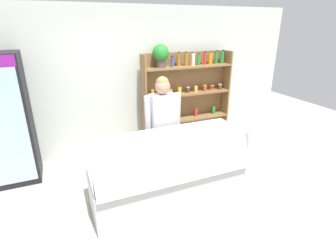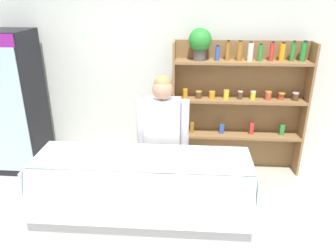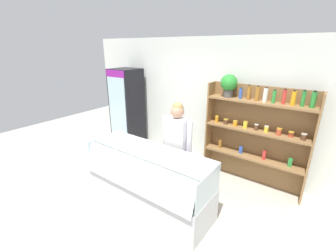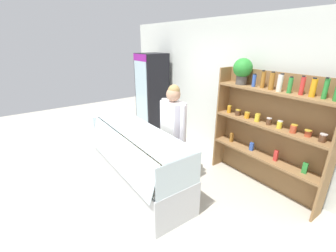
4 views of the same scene
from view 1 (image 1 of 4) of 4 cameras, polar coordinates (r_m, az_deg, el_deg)
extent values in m
plane|color=#B7B2A3|center=(3.94, 2.67, -15.73)|extent=(12.00, 12.00, 0.00)
cube|color=silver|center=(5.14, -7.03, 9.73)|extent=(6.80, 0.10, 2.70)
cube|color=black|center=(4.65, -31.54, 1.00)|extent=(0.65, 0.63, 2.01)
cube|color=silver|center=(4.36, -32.01, -0.33)|extent=(0.57, 0.01, 1.81)
cylinder|color=orange|center=(4.70, -32.71, -7.92)|extent=(0.06, 0.06, 0.18)
cylinder|color=purple|center=(4.69, -31.08, -7.96)|extent=(0.06, 0.06, 0.14)
cylinder|color=#3356B2|center=(4.65, -29.53, -7.52)|extent=(0.06, 0.06, 0.19)
cylinder|color=purple|center=(4.64, -27.89, -7.44)|extent=(0.05, 0.05, 0.16)
cylinder|color=#3356B2|center=(4.46, -31.57, -1.69)|extent=(0.06, 0.06, 0.16)
cylinder|color=red|center=(4.43, -29.36, -1.30)|extent=(0.07, 0.07, 0.17)
cylinder|color=purple|center=(4.28, -30.63, 5.24)|extent=(0.06, 0.06, 0.16)
cube|color=olive|center=(5.40, 3.54, 5.89)|extent=(1.83, 0.02, 1.87)
cube|color=olive|center=(4.95, -5.12, 4.39)|extent=(0.03, 0.28, 1.87)
cube|color=olive|center=(5.74, 12.29, 6.37)|extent=(0.03, 0.28, 1.87)
cube|color=olive|center=(5.39, 4.11, 1.69)|extent=(1.77, 0.28, 0.04)
cube|color=olive|center=(5.24, 4.26, 7.09)|extent=(1.77, 0.28, 0.04)
cube|color=olive|center=(5.14, 4.42, 12.76)|extent=(1.77, 0.28, 0.04)
cylinder|color=#4C4742|center=(4.89, -1.60, 13.39)|extent=(0.17, 0.17, 0.13)
sphere|color=#28862D|center=(4.87, -1.62, 15.66)|extent=(0.30, 0.30, 0.30)
cylinder|color=#3356B2|center=(4.98, 0.98, 13.81)|extent=(0.06, 0.06, 0.18)
cylinder|color=black|center=(4.97, 0.97, 14.95)|extent=(0.04, 0.04, 0.02)
cylinder|color=#9E6623|center=(5.05, 2.29, 14.27)|extent=(0.06, 0.06, 0.25)
cylinder|color=black|center=(5.02, 2.42, 15.74)|extent=(0.04, 0.04, 0.02)
cylinder|color=#9E6623|center=(5.10, 3.98, 14.29)|extent=(0.07, 0.07, 0.24)
cylinder|color=black|center=(5.08, 4.01, 15.74)|extent=(0.05, 0.05, 0.02)
cylinder|color=silver|center=(5.14, 5.49, 14.23)|extent=(0.07, 0.07, 0.23)
cylinder|color=black|center=(5.15, 5.40, 15.64)|extent=(0.05, 0.05, 0.02)
cylinder|color=#2D8C38|center=(5.22, 6.68, 14.17)|extent=(0.06, 0.06, 0.21)
cylinder|color=black|center=(5.21, 6.72, 15.39)|extent=(0.04, 0.04, 0.02)
cylinder|color=red|center=(5.31, 8.02, 14.38)|extent=(0.06, 0.06, 0.24)
cylinder|color=black|center=(5.28, 8.17, 15.71)|extent=(0.04, 0.04, 0.02)
cylinder|color=orange|center=(5.38, 9.28, 14.36)|extent=(0.07, 0.07, 0.23)
cylinder|color=black|center=(5.35, 9.45, 15.63)|extent=(0.05, 0.05, 0.02)
cylinder|color=#2D8C38|center=(5.46, 10.47, 14.49)|extent=(0.06, 0.06, 0.25)
cylinder|color=black|center=(5.43, 10.70, 15.84)|extent=(0.04, 0.04, 0.02)
cylinder|color=#2D8C38|center=(5.53, 11.68, 14.50)|extent=(0.08, 0.08, 0.25)
cylinder|color=black|center=(5.50, 11.92, 15.85)|extent=(0.05, 0.05, 0.02)
cylinder|color=orange|center=(4.93, -3.42, 7.10)|extent=(0.07, 0.07, 0.12)
cylinder|color=gold|center=(4.92, -3.47, 7.86)|extent=(0.07, 0.07, 0.01)
cylinder|color=brown|center=(5.00, -1.43, 7.15)|extent=(0.09, 0.09, 0.09)
cylinder|color=gold|center=(4.99, -1.46, 7.71)|extent=(0.09, 0.09, 0.01)
cylinder|color=orange|center=(5.07, 0.51, 7.37)|extent=(0.08, 0.08, 0.09)
cylinder|color=gold|center=(5.06, 0.49, 7.93)|extent=(0.09, 0.09, 0.01)
cylinder|color=yellow|center=(5.13, 2.53, 7.69)|extent=(0.08, 0.08, 0.11)
cylinder|color=gold|center=(5.13, 2.48, 8.41)|extent=(0.08, 0.08, 0.01)
cylinder|color=brown|center=(5.23, 4.36, 7.80)|extent=(0.07, 0.07, 0.10)
cylinder|color=silver|center=(5.22, 4.38, 8.38)|extent=(0.07, 0.07, 0.01)
cylinder|color=yellow|center=(5.30, 6.08, 7.96)|extent=(0.07, 0.07, 0.10)
cylinder|color=silver|center=(5.30, 6.06, 8.58)|extent=(0.07, 0.07, 0.01)
cylinder|color=#BF4C2D|center=(5.39, 8.03, 8.12)|extent=(0.08, 0.08, 0.11)
cylinder|color=gold|center=(5.39, 7.96, 8.76)|extent=(0.08, 0.08, 0.01)
cylinder|color=#BF4C2D|center=(5.52, 9.46, 8.23)|extent=(0.08, 0.08, 0.08)
cylinder|color=gold|center=(5.49, 9.60, 8.67)|extent=(0.09, 0.09, 0.01)
cylinder|color=brown|center=(5.59, 11.24, 8.32)|extent=(0.08, 0.08, 0.09)
cylinder|color=silver|center=(5.59, 11.21, 8.87)|extent=(0.09, 0.09, 0.01)
cube|color=#9E6623|center=(5.12, -2.19, 1.81)|extent=(0.05, 0.04, 0.17)
cube|color=#3356B2|center=(5.28, 2.09, 2.28)|extent=(0.06, 0.04, 0.14)
cube|color=red|center=(5.46, 6.12, 3.01)|extent=(0.06, 0.04, 0.17)
cube|color=#2D8C38|center=(5.67, 9.86, 3.44)|extent=(0.07, 0.05, 0.16)
cube|color=silver|center=(3.77, 0.06, -12.51)|extent=(2.10, 0.73, 0.55)
cube|color=white|center=(3.61, 0.07, -8.62)|extent=(2.04, 0.67, 0.03)
cube|color=silver|center=(3.24, 2.48, -8.25)|extent=(2.06, 0.16, 0.47)
cube|color=silver|center=(3.46, -0.26, -2.05)|extent=(2.06, 0.57, 0.01)
cube|color=silver|center=(3.29, -16.98, -8.71)|extent=(0.01, 0.69, 0.45)
cube|color=silver|center=(4.00, 13.91, -2.88)|extent=(0.01, 0.69, 0.45)
cube|color=beige|center=(3.47, -14.22, -10.03)|extent=(0.16, 0.13, 0.04)
cube|color=white|center=(3.28, -13.56, -11.85)|extent=(0.05, 0.03, 0.02)
cube|color=beige|center=(3.49, -10.64, -9.39)|extent=(0.16, 0.14, 0.05)
cube|color=white|center=(3.31, -9.76, -11.18)|extent=(0.05, 0.03, 0.02)
cube|color=beige|center=(3.54, -7.13, -8.78)|extent=(0.17, 0.14, 0.04)
cube|color=white|center=(3.36, -6.06, -10.48)|extent=(0.05, 0.03, 0.02)
cube|color=tan|center=(3.59, -3.74, -8.10)|extent=(0.16, 0.11, 0.05)
cube|color=white|center=(3.41, -2.50, -9.76)|extent=(0.05, 0.03, 0.02)
cube|color=beige|center=(3.66, -0.48, -7.38)|extent=(0.16, 0.14, 0.06)
cube|color=white|center=(3.49, 0.92, -9.03)|extent=(0.05, 0.03, 0.02)
cube|color=tan|center=(3.74, 2.65, -6.80)|extent=(0.16, 0.11, 0.05)
cube|color=white|center=(3.57, 4.18, -8.31)|extent=(0.05, 0.03, 0.02)
cube|color=beige|center=(3.83, 5.63, -6.20)|extent=(0.17, 0.15, 0.04)
cube|color=white|center=(3.66, 7.27, -7.59)|extent=(0.05, 0.03, 0.02)
cube|color=tan|center=(3.93, 8.47, -5.55)|extent=(0.17, 0.13, 0.05)
cube|color=white|center=(3.77, 10.18, -6.90)|extent=(0.05, 0.03, 0.02)
cube|color=tan|center=(4.04, 11.14, -4.91)|extent=(0.16, 0.11, 0.05)
cube|color=white|center=(3.88, 12.92, -6.22)|extent=(0.05, 0.03, 0.02)
cylinder|color=#C1706B|center=(3.28, -13.52, -11.01)|extent=(0.18, 0.14, 0.13)
cylinder|color=tan|center=(3.31, -9.72, -10.30)|extent=(0.20, 0.17, 0.14)
cylinder|color=white|center=(3.70, 8.13, -5.98)|extent=(0.07, 0.07, 0.21)
cylinder|color=white|center=(3.75, 9.44, -5.79)|extent=(0.07, 0.07, 0.19)
cylinder|color=#383D51|center=(4.18, -2.12, -7.04)|extent=(0.13, 0.13, 0.78)
cylinder|color=#383D51|center=(4.23, 0.01, -6.62)|extent=(0.13, 0.13, 0.78)
cube|color=white|center=(3.92, -1.11, 2.33)|extent=(0.38, 0.24, 0.64)
cube|color=white|center=(3.94, -0.39, -2.93)|extent=(0.32, 0.01, 1.20)
cylinder|color=white|center=(3.83, -4.45, 2.31)|extent=(0.09, 0.09, 0.58)
cylinder|color=white|center=(4.00, 2.08, 3.20)|extent=(0.09, 0.09, 0.58)
sphere|color=tan|center=(3.80, -1.16, 8.55)|extent=(0.22, 0.22, 0.22)
sphere|color=#997A47|center=(3.79, -1.23, 9.38)|extent=(0.19, 0.19, 0.19)
camera|label=2|loc=(1.69, 64.41, 13.70)|focal=35.00mm
camera|label=3|loc=(3.36, 59.73, 13.60)|focal=24.00mm
camera|label=4|loc=(4.30, 49.21, 13.27)|focal=24.00mm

